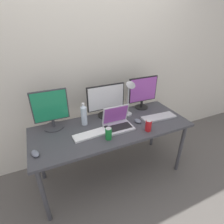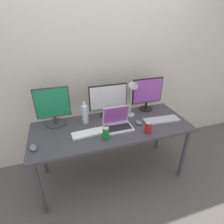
{
  "view_description": "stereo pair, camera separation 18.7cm",
  "coord_description": "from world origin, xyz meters",
  "px_view_note": "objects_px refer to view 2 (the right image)",
  "views": [
    {
      "loc": [
        -0.68,
        -1.51,
        1.81
      ],
      "look_at": [
        0.0,
        0.0,
        0.92
      ],
      "focal_mm": 28.0,
      "sensor_mm": 36.0,
      "label": 1
    },
    {
      "loc": [
        -0.5,
        -1.58,
        1.81
      ],
      "look_at": [
        0.0,
        0.0,
        0.92
      ],
      "focal_mm": 28.0,
      "sensor_mm": 36.0,
      "label": 2
    }
  ],
  "objects_px": {
    "work_desk": "(112,131)",
    "water_bottle": "(85,113)",
    "laptop_silver": "(117,123)",
    "mouse_by_laptop": "(33,148)",
    "soda_can_by_laptop": "(148,128)",
    "desk_lamp": "(133,92)",
    "monitor_left": "(53,106)",
    "mouse_by_keyboard": "(139,122)",
    "keyboard_main": "(161,120)",
    "monitor_right": "(147,93)",
    "keyboard_aux": "(91,133)",
    "soda_can_near_keyboard": "(106,133)",
    "monitor_center": "(108,100)"
  },
  "relations": [
    {
      "from": "work_desk",
      "to": "water_bottle",
      "type": "height_order",
      "value": "water_bottle"
    },
    {
      "from": "laptop_silver",
      "to": "mouse_by_laptop",
      "type": "height_order",
      "value": "laptop_silver"
    },
    {
      "from": "soda_can_by_laptop",
      "to": "desk_lamp",
      "type": "relative_size",
      "value": 0.26
    },
    {
      "from": "monitor_left",
      "to": "soda_can_by_laptop",
      "type": "xyz_separation_m",
      "value": [
        0.92,
        -0.48,
        -0.16
      ]
    },
    {
      "from": "mouse_by_keyboard",
      "to": "water_bottle",
      "type": "distance_m",
      "value": 0.62
    },
    {
      "from": "laptop_silver",
      "to": "water_bottle",
      "type": "height_order",
      "value": "water_bottle"
    },
    {
      "from": "soda_can_by_laptop",
      "to": "keyboard_main",
      "type": "bearing_deg",
      "value": 32.35
    },
    {
      "from": "monitor_right",
      "to": "water_bottle",
      "type": "xyz_separation_m",
      "value": [
        -0.82,
        -0.09,
        -0.11
      ]
    },
    {
      "from": "monitor_left",
      "to": "mouse_by_laptop",
      "type": "height_order",
      "value": "monitor_left"
    },
    {
      "from": "monitor_right",
      "to": "mouse_by_laptop",
      "type": "xyz_separation_m",
      "value": [
        -1.36,
        -0.41,
        -0.21
      ]
    },
    {
      "from": "laptop_silver",
      "to": "keyboard_main",
      "type": "height_order",
      "value": "laptop_silver"
    },
    {
      "from": "keyboard_main",
      "to": "water_bottle",
      "type": "height_order",
      "value": "water_bottle"
    },
    {
      "from": "monitor_left",
      "to": "mouse_by_laptop",
      "type": "distance_m",
      "value": 0.49
    },
    {
      "from": "work_desk",
      "to": "monitor_right",
      "type": "bearing_deg",
      "value": 25.03
    },
    {
      "from": "laptop_silver",
      "to": "mouse_by_laptop",
      "type": "xyz_separation_m",
      "value": [
        -0.86,
        -0.12,
        -0.04
      ]
    },
    {
      "from": "work_desk",
      "to": "monitor_left",
      "type": "height_order",
      "value": "monitor_left"
    },
    {
      "from": "water_bottle",
      "to": "monitor_left",
      "type": "bearing_deg",
      "value": 166.99
    },
    {
      "from": "work_desk",
      "to": "mouse_by_laptop",
      "type": "height_order",
      "value": "mouse_by_laptop"
    },
    {
      "from": "keyboard_aux",
      "to": "water_bottle",
      "type": "height_order",
      "value": "water_bottle"
    },
    {
      "from": "monitor_left",
      "to": "keyboard_aux",
      "type": "height_order",
      "value": "monitor_left"
    },
    {
      "from": "mouse_by_laptop",
      "to": "keyboard_aux",
      "type": "bearing_deg",
      "value": -8.27
    },
    {
      "from": "monitor_right",
      "to": "mouse_by_keyboard",
      "type": "bearing_deg",
      "value": -128.91
    },
    {
      "from": "work_desk",
      "to": "mouse_by_laptop",
      "type": "bearing_deg",
      "value": -169.22
    },
    {
      "from": "monitor_right",
      "to": "soda_can_near_keyboard",
      "type": "relative_size",
      "value": 3.37
    },
    {
      "from": "mouse_by_keyboard",
      "to": "soda_can_by_laptop",
      "type": "bearing_deg",
      "value": -93.98
    },
    {
      "from": "soda_can_by_laptop",
      "to": "desk_lamp",
      "type": "distance_m",
      "value": 0.45
    },
    {
      "from": "keyboard_main",
      "to": "soda_can_by_laptop",
      "type": "distance_m",
      "value": 0.33
    },
    {
      "from": "desk_lamp",
      "to": "mouse_by_laptop",
      "type": "bearing_deg",
      "value": -165.68
    },
    {
      "from": "monitor_left",
      "to": "soda_can_near_keyboard",
      "type": "distance_m",
      "value": 0.66
    },
    {
      "from": "desk_lamp",
      "to": "monitor_left",
      "type": "bearing_deg",
      "value": 172.63
    },
    {
      "from": "monitor_center",
      "to": "monitor_left",
      "type": "bearing_deg",
      "value": -179.23
    },
    {
      "from": "monitor_center",
      "to": "keyboard_main",
      "type": "xyz_separation_m",
      "value": [
        0.56,
        -0.31,
        -0.2
      ]
    },
    {
      "from": "desk_lamp",
      "to": "soda_can_by_laptop",
      "type": "bearing_deg",
      "value": -85.4
    },
    {
      "from": "monitor_left",
      "to": "monitor_center",
      "type": "distance_m",
      "value": 0.63
    },
    {
      "from": "keyboard_main",
      "to": "keyboard_aux",
      "type": "relative_size",
      "value": 1.05
    },
    {
      "from": "keyboard_aux",
      "to": "mouse_by_laptop",
      "type": "relative_size",
      "value": 3.81
    },
    {
      "from": "monitor_right",
      "to": "soda_can_near_keyboard",
      "type": "height_order",
      "value": "monitor_right"
    },
    {
      "from": "mouse_by_laptop",
      "to": "keyboard_main",
      "type": "bearing_deg",
      "value": -13.34
    },
    {
      "from": "keyboard_aux",
      "to": "keyboard_main",
      "type": "bearing_deg",
      "value": -3.5
    },
    {
      "from": "monitor_center",
      "to": "desk_lamp",
      "type": "distance_m",
      "value": 0.31
    },
    {
      "from": "keyboard_aux",
      "to": "mouse_by_keyboard",
      "type": "distance_m",
      "value": 0.56
    },
    {
      "from": "work_desk",
      "to": "mouse_by_laptop",
      "type": "xyz_separation_m",
      "value": [
        -0.81,
        -0.15,
        0.08
      ]
    },
    {
      "from": "mouse_by_keyboard",
      "to": "water_bottle",
      "type": "xyz_separation_m",
      "value": [
        -0.58,
        0.21,
        0.1
      ]
    },
    {
      "from": "mouse_by_laptop",
      "to": "soda_can_near_keyboard",
      "type": "distance_m",
      "value": 0.69
    },
    {
      "from": "laptop_silver",
      "to": "soda_can_near_keyboard",
      "type": "xyz_separation_m",
      "value": [
        -0.18,
        -0.17,
        0.01
      ]
    },
    {
      "from": "laptop_silver",
      "to": "water_bottle",
      "type": "distance_m",
      "value": 0.38
    },
    {
      "from": "monitor_center",
      "to": "soda_can_near_keyboard",
      "type": "height_order",
      "value": "monitor_center"
    },
    {
      "from": "water_bottle",
      "to": "soda_can_near_keyboard",
      "type": "height_order",
      "value": "water_bottle"
    },
    {
      "from": "keyboard_main",
      "to": "soda_can_near_keyboard",
      "type": "relative_size",
      "value": 3.35
    },
    {
      "from": "mouse_by_keyboard",
      "to": "water_bottle",
      "type": "height_order",
      "value": "water_bottle"
    }
  ]
}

